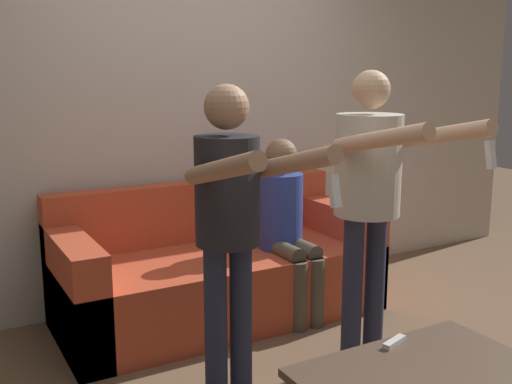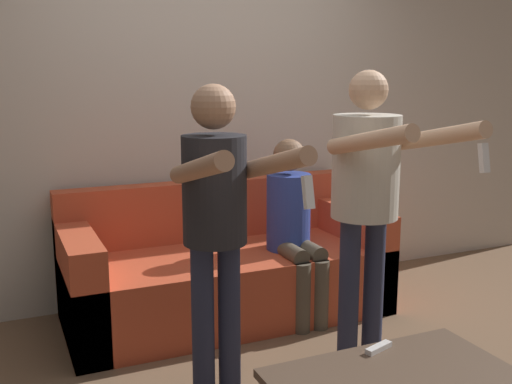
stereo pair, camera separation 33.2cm
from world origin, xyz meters
TOP-DOWN VIEW (x-y plane):
  - wall_back at (0.00, 1.56)m, footprint 6.40×0.06m
  - couch at (0.01, 1.08)m, footprint 2.08×0.89m
  - person_standing_left at (-0.41, 0.08)m, footprint 0.42×0.77m
  - person_standing_right at (0.42, 0.09)m, footprint 0.47×0.81m
  - person_seated at (0.40, 0.87)m, footprint 0.29×0.52m
  - coffee_table at (0.08, -0.67)m, footprint 1.01×0.61m
  - remote_on_table at (0.15, -0.43)m, footprint 0.15×0.08m

SIDE VIEW (x-z plane):
  - couch at x=0.01m, z-range -0.13..0.72m
  - coffee_table at x=0.08m, z-range 0.15..0.53m
  - remote_on_table at x=0.15m, z-range 0.38..0.40m
  - person_seated at x=0.40m, z-range 0.06..1.23m
  - person_standing_left at x=-0.41m, z-range 0.19..1.73m
  - person_standing_right at x=0.42m, z-range 0.22..1.82m
  - wall_back at x=0.00m, z-range 0.00..2.70m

